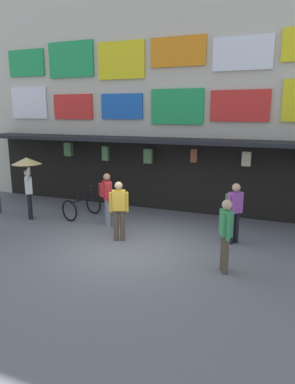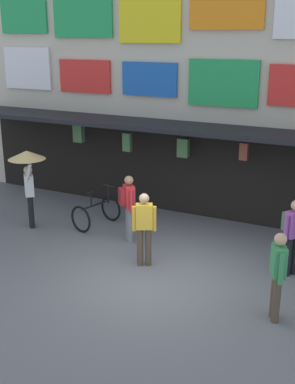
{
  "view_description": "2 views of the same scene",
  "coord_description": "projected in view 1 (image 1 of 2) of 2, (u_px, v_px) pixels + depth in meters",
  "views": [
    {
      "loc": [
        3.74,
        -7.83,
        3.5
      ],
      "look_at": [
        -0.21,
        1.82,
        1.13
      ],
      "focal_mm": 32.64,
      "sensor_mm": 36.0,
      "label": 1
    },
    {
      "loc": [
        3.97,
        -8.37,
        4.92
      ],
      "look_at": [
        -0.82,
        1.24,
        1.44
      ],
      "focal_mm": 45.83,
      "sensor_mm": 36.0,
      "label": 2
    }
  ],
  "objects": [
    {
      "name": "pedestrian_in_green",
      "position": [
        107.0,
        195.0,
        10.9
      ],
      "size": [
        0.47,
        0.47,
        1.68
      ],
      "color": "gray",
      "rests_on": "ground"
    },
    {
      "name": "shopfront",
      "position": [
        182.0,
        100.0,
        12.47
      ],
      "size": [
        18.0,
        2.6,
        8.0
      ],
      "color": "beige",
      "rests_on": "ground"
    },
    {
      "name": "ground_plane",
      "position": [
        129.0,
        248.0,
        9.22
      ],
      "size": [
        80.0,
        80.0,
        0.0
      ],
      "primitive_type": "plane",
      "color": "slate"
    },
    {
      "name": "pedestrian_in_yellow",
      "position": [
        119.0,
        208.0,
        9.61
      ],
      "size": [
        0.48,
        0.36,
        1.68
      ],
      "color": "brown",
      "rests_on": "ground"
    },
    {
      "name": "pedestrian_with_umbrella",
      "position": [
        27.0,
        171.0,
        11.48
      ],
      "size": [
        0.96,
        0.96,
        2.08
      ],
      "color": "black",
      "rests_on": "ground"
    },
    {
      "name": "pedestrian_in_purple",
      "position": [
        234.0,
        208.0,
        9.41
      ],
      "size": [
        0.47,
        0.48,
        1.68
      ],
      "color": "black",
      "rests_on": "ground"
    },
    {
      "name": "bicycle_parked",
      "position": [
        82.0,
        206.0,
        11.91
      ],
      "size": [
        0.98,
        1.3,
        1.05
      ],
      "color": "black",
      "rests_on": "ground"
    },
    {
      "name": "pedestrian_in_red",
      "position": [
        226.0,
        232.0,
        7.66
      ],
      "size": [
        0.35,
        0.49,
        1.68
      ],
      "color": "brown",
      "rests_on": "ground"
    }
  ]
}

